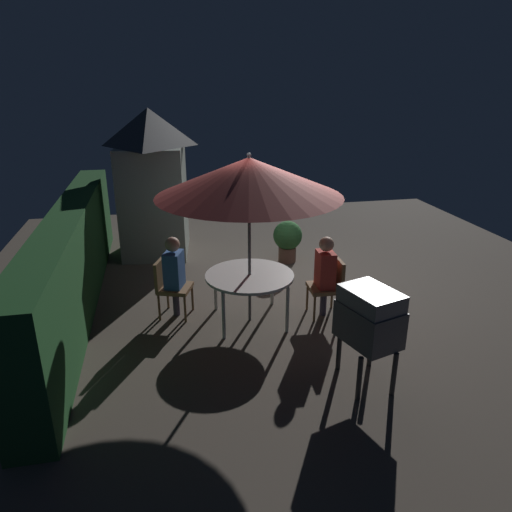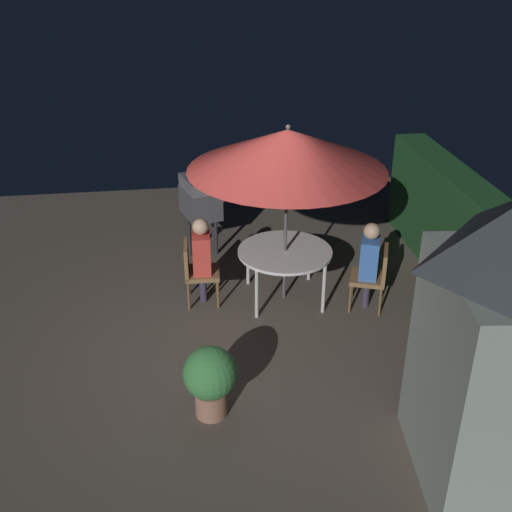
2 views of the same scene
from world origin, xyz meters
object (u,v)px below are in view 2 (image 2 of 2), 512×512
(potted_plant_by_shed, at_px, (210,378))
(person_in_red, at_px, (202,251))
(person_in_blue, at_px, (369,256))
(patio_umbrella, at_px, (287,150))
(bbq_grill, at_px, (200,198))
(garden_shed, at_px, (509,344))
(chair_near_shed, at_px, (196,269))
(patio_table, at_px, (285,254))
(chair_far_side, at_px, (374,274))

(potted_plant_by_shed, bearing_deg, person_in_red, 178.50)
(person_in_blue, bearing_deg, potted_plant_by_shed, -50.59)
(patio_umbrella, distance_m, bbq_grill, 2.46)
(patio_umbrella, relative_size, bbq_grill, 2.15)
(garden_shed, xyz_separation_m, patio_umbrella, (-3.40, -1.32, 0.69))
(bbq_grill, relative_size, chair_near_shed, 1.33)
(garden_shed, bearing_deg, bbq_grill, -155.49)
(chair_near_shed, relative_size, potted_plant_by_shed, 1.09)
(patio_table, xyz_separation_m, bbq_grill, (-1.79, -1.05, 0.16))
(bbq_grill, xyz_separation_m, potted_plant_by_shed, (4.04, -0.15, -0.37))
(potted_plant_by_shed, xyz_separation_m, person_in_red, (-2.31, 0.06, 0.31))
(bbq_grill, height_order, chair_near_shed, bbq_grill)
(garden_shed, xyz_separation_m, person_in_red, (-3.46, -2.45, -0.69))
(chair_near_shed, height_order, person_in_red, person_in_red)
(patio_table, distance_m, person_in_red, 1.14)
(chair_near_shed, distance_m, chair_far_side, 2.42)
(bbq_grill, distance_m, chair_near_shed, 1.77)
(patio_umbrella, height_order, chair_far_side, patio_umbrella)
(garden_shed, distance_m, chair_near_shed, 4.40)
(garden_shed, xyz_separation_m, chair_near_shed, (-3.46, -2.54, -0.96))
(person_in_red, distance_m, person_in_blue, 2.25)
(potted_plant_by_shed, xyz_separation_m, person_in_blue, (-1.86, 2.27, 0.31))
(patio_umbrella, relative_size, person_in_blue, 2.05)
(chair_far_side, bearing_deg, garden_shed, 3.18)
(chair_far_side, xyz_separation_m, potted_plant_by_shed, (1.83, -2.35, -0.04))
(garden_shed, xyz_separation_m, potted_plant_by_shed, (-1.15, -2.51, -1.00))
(patio_umbrella, bearing_deg, chair_far_side, 69.95)
(bbq_grill, bearing_deg, person_in_blue, 44.25)
(bbq_grill, bearing_deg, patio_table, 30.44)
(chair_near_shed, bearing_deg, chair_far_side, 78.57)
(patio_umbrella, distance_m, potted_plant_by_shed, 3.06)
(chair_far_side, bearing_deg, person_in_blue, -110.05)
(potted_plant_by_shed, bearing_deg, garden_shed, 65.45)
(patio_umbrella, bearing_deg, person_in_blue, 69.95)
(patio_table, relative_size, patio_umbrella, 0.50)
(bbq_grill, bearing_deg, chair_near_shed, -5.73)
(chair_near_shed, relative_size, person_in_red, 0.71)
(patio_table, bearing_deg, patio_umbrella, -116.57)
(bbq_grill, bearing_deg, garden_shed, 24.51)
(person_in_blue, bearing_deg, person_in_red, -101.43)
(patio_table, height_order, chair_far_side, chair_far_side)
(chair_near_shed, relative_size, chair_far_side, 1.00)
(patio_table, bearing_deg, chair_near_shed, -92.80)
(patio_table, distance_m, potted_plant_by_shed, 2.56)
(chair_near_shed, bearing_deg, potted_plant_by_shed, 0.62)
(patio_umbrella, height_order, person_in_red, patio_umbrella)
(chair_near_shed, distance_m, potted_plant_by_shed, 2.31)
(patio_table, height_order, person_in_blue, person_in_blue)
(patio_table, xyz_separation_m, person_in_blue, (0.39, 1.07, 0.09))
(patio_table, xyz_separation_m, chair_near_shed, (-0.06, -1.22, -0.17))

